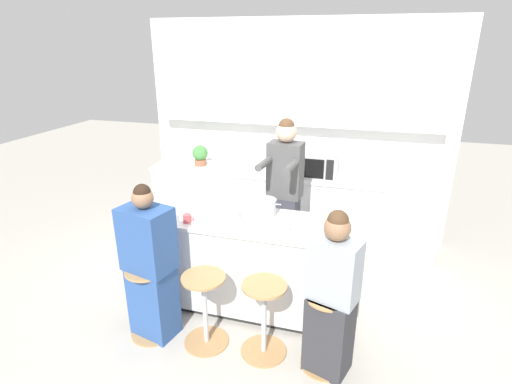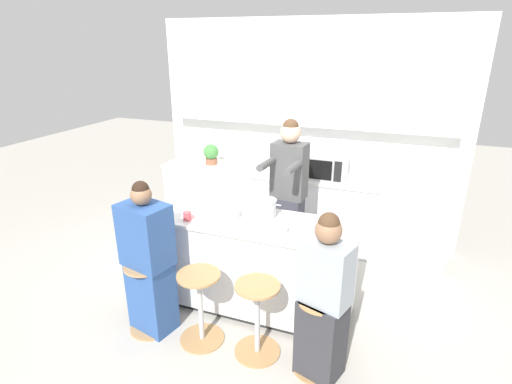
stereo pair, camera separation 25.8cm
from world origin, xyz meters
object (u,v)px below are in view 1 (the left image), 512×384
kitchen_island (254,264)px  person_cooking (284,201)px  bar_stool_leftmost (150,300)px  microwave (317,164)px  fruit_bowl (228,214)px  person_seated_near (332,301)px  potted_plant (200,155)px  bar_stool_center_right (264,317)px  bar_stool_rightmost (327,329)px  coffee_cup_far (187,218)px  coffee_cup_near (257,225)px  person_wrapped_blanket (150,267)px  bar_stool_center_left (205,308)px  cooking_pot (265,208)px

kitchen_island → person_cooking: 0.77m
bar_stool_leftmost → microwave: (1.10, 2.12, 0.69)m
kitchen_island → fruit_bowl: 0.55m
person_seated_near → potted_plant: size_ratio=5.04×
bar_stool_center_right → potted_plant: (-1.44, 2.10, 0.69)m
bar_stool_rightmost → person_cooking: (-0.61, 1.20, 0.53)m
bar_stool_leftmost → coffee_cup_far: bearing=65.0°
kitchen_island → person_cooking: size_ratio=1.08×
fruit_bowl → coffee_cup_far: bearing=-148.2°
microwave → fruit_bowl: bearing=-111.4°
bar_stool_center_right → potted_plant: 2.63m
fruit_bowl → coffee_cup_near: 0.36m
bar_stool_rightmost → person_seated_near: bearing=-51.1°
bar_stool_leftmost → bar_stool_center_right: size_ratio=1.00×
bar_stool_leftmost → person_wrapped_blanket: 0.31m
bar_stool_center_right → bar_stool_rightmost: size_ratio=1.00×
bar_stool_center_left → bar_stool_leftmost: bearing=-177.4°
kitchen_island → coffee_cup_far: coffee_cup_far is taller
coffee_cup_near → coffee_cup_far: coffee_cup_near is taller
potted_plant → coffee_cup_far: bearing=-70.0°
coffee_cup_near → microwave: microwave is taller
bar_stool_leftmost → cooking_pot: (0.82, 0.74, 0.65)m
bar_stool_rightmost → bar_stool_center_left: bearing=-178.5°
bar_stool_center_right → person_cooking: (-0.11, 1.20, 0.53)m
cooking_pot → coffee_cup_far: (-0.63, -0.33, -0.04)m
kitchen_island → person_cooking: bearing=77.5°
cooking_pot → coffee_cup_near: (0.01, -0.29, -0.04)m
bar_stool_rightmost → coffee_cup_near: (-0.67, 0.40, 0.61)m
bar_stool_rightmost → potted_plant: 2.94m
cooking_pot → microwave: (0.28, 1.37, 0.04)m
bar_stool_center_left → person_seated_near: (1.02, -0.00, 0.28)m
bar_stool_leftmost → potted_plant: potted_plant is taller
bar_stool_rightmost → person_cooking: person_cooking is taller
bar_stool_rightmost → microwave: 2.22m
bar_stool_center_left → cooking_pot: 1.02m
kitchen_island → bar_stool_center_left: bearing=-112.8°
person_cooking → fruit_bowl: size_ratio=7.76×
person_cooking → bar_stool_center_left: bearing=-102.7°
bar_stool_rightmost → person_seated_near: (0.02, -0.03, 0.28)m
bar_stool_center_left → person_seated_near: person_seated_near is taller
bar_stool_center_right → fruit_bowl: 0.96m
fruit_bowl → coffee_cup_near: bearing=-26.6°
bar_stool_rightmost → person_cooking: 1.45m
bar_stool_center_left → potted_plant: size_ratio=2.43×
coffee_cup_far → potted_plant: size_ratio=0.39×
kitchen_island → person_wrapped_blanket: (-0.73, -0.60, 0.20)m
bar_stool_leftmost → fruit_bowl: bearing=50.2°
bar_stool_rightmost → person_seated_near: 0.28m
person_seated_near → coffee_cup_far: size_ratio=12.91×
fruit_bowl → cooking_pot: bearing=23.0°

